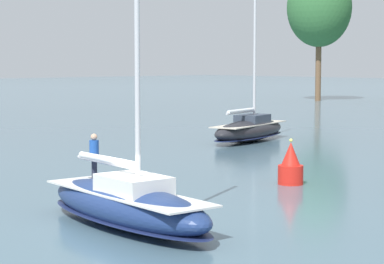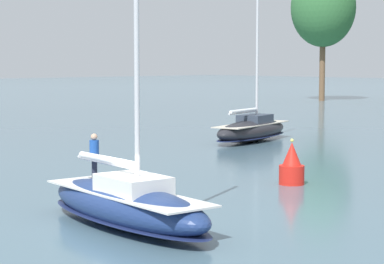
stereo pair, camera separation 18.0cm
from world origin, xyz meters
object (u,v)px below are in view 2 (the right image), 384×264
tree_shore_left (323,8)px  channel_buoy (292,166)px  sailboat_moored_mid_channel (252,129)px  sailboat_main (127,203)px

tree_shore_left → channel_buoy: tree_shore_left is taller
sailboat_moored_mid_channel → channel_buoy: bearing=-41.9°
tree_shore_left → sailboat_moored_mid_channel: size_ratio=1.52×
sailboat_main → channel_buoy: size_ratio=5.74×
sailboat_main → channel_buoy: sailboat_main is taller
sailboat_moored_mid_channel → channel_buoy: size_ratio=5.87×
sailboat_main → sailboat_moored_mid_channel: 27.74m
tree_shore_left → channel_buoy: size_ratio=8.92×
tree_shore_left → sailboat_main: size_ratio=1.55×
channel_buoy → tree_shore_left: bearing=126.2°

